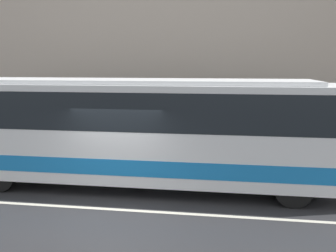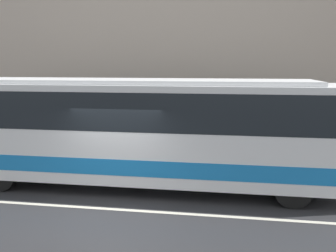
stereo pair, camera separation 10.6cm
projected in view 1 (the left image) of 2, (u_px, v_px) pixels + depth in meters
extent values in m
plane|color=#2D2D30|center=(110.00, 209.00, 9.58)|extent=(60.00, 60.00, 0.00)
cube|color=gray|center=(151.00, 156.00, 14.79)|extent=(60.00, 2.70, 0.14)
cube|color=#B7A899|center=(157.00, 6.00, 15.27)|extent=(60.00, 0.30, 12.02)
cube|color=#2D2B28|center=(157.00, 118.00, 15.87)|extent=(60.00, 0.06, 2.80)
cube|color=beige|center=(110.00, 209.00, 9.58)|extent=(54.00, 0.14, 0.01)
cube|color=white|center=(133.00, 130.00, 11.22)|extent=(12.25, 2.53, 2.77)
cube|color=#1972BF|center=(133.00, 157.00, 11.35)|extent=(12.19, 2.55, 0.45)
cube|color=black|center=(133.00, 107.00, 11.11)|extent=(11.88, 2.55, 1.05)
cube|color=white|center=(132.00, 81.00, 10.98)|extent=(10.41, 2.15, 0.12)
cylinder|color=black|center=(293.00, 189.00, 9.67)|extent=(0.97, 0.28, 0.97)
cylinder|color=black|center=(281.00, 166.00, 11.82)|extent=(0.97, 0.28, 0.97)
cylinder|color=black|center=(0.00, 175.00, 10.91)|extent=(0.97, 0.28, 0.97)
cylinder|color=black|center=(37.00, 157.00, 13.06)|extent=(0.97, 0.28, 0.97)
cylinder|color=navy|center=(169.00, 137.00, 14.93)|extent=(0.36, 0.36, 1.32)
sphere|color=tan|center=(169.00, 118.00, 14.81)|extent=(0.24, 0.24, 0.24)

